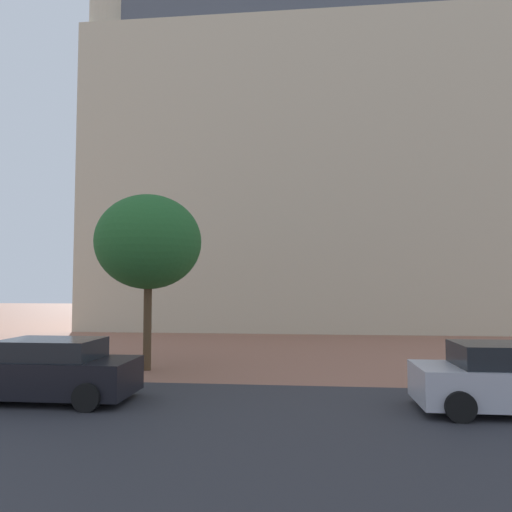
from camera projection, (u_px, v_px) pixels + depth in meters
ground_plane at (227, 416)px, 10.30m from camera, size 120.00×120.00×0.00m
street_asphalt_strip at (219, 429)px, 9.37m from camera, size 120.00×8.52×0.00m
landmark_building at (290, 158)px, 34.77m from camera, size 26.57×13.64×41.10m
car_black at (51, 371)px, 11.74m from camera, size 4.08×2.00×1.50m
car_silver at (509, 379)px, 10.64m from camera, size 4.03×2.00×1.52m
tree_curb_far at (149, 242)px, 16.16m from camera, size 3.55×3.55×5.88m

